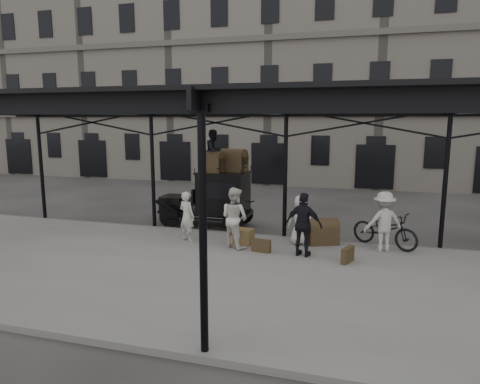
# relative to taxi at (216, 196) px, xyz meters

# --- Properties ---
(ground) EXTENTS (120.00, 120.00, 0.00)m
(ground) POSITION_rel_taxi_xyz_m (2.94, -3.21, -1.20)
(ground) COLOR #383533
(ground) RESTS_ON ground
(platform) EXTENTS (28.00, 8.00, 0.15)m
(platform) POSITION_rel_taxi_xyz_m (2.94, -5.21, -1.13)
(platform) COLOR slate
(platform) RESTS_ON ground
(canopy) EXTENTS (22.50, 9.00, 4.74)m
(canopy) POSITION_rel_taxi_xyz_m (2.94, -4.93, 3.39)
(canopy) COLOR black
(canopy) RESTS_ON ground
(building_frontage) EXTENTS (64.00, 8.00, 14.00)m
(building_frontage) POSITION_rel_taxi_xyz_m (2.94, 14.79, 5.80)
(building_frontage) COLOR slate
(building_frontage) RESTS_ON ground
(taxi) EXTENTS (3.65, 1.55, 2.18)m
(taxi) POSITION_rel_taxi_xyz_m (0.00, 0.00, 0.00)
(taxi) COLOR black
(taxi) RESTS_ON ground
(porter_left) EXTENTS (0.71, 0.60, 1.67)m
(porter_left) POSITION_rel_taxi_xyz_m (-0.08, -2.69, -0.22)
(porter_left) COLOR beige
(porter_left) RESTS_ON platform
(porter_midleft) EXTENTS (1.17, 1.08, 1.92)m
(porter_midleft) POSITION_rel_taxi_xyz_m (1.65, -2.95, -0.09)
(porter_midleft) COLOR silver
(porter_midleft) RESTS_ON platform
(porter_centre) EXTENTS (0.89, 0.67, 1.62)m
(porter_centre) POSITION_rel_taxi_xyz_m (3.60, -2.03, -0.24)
(porter_centre) COLOR beige
(porter_centre) RESTS_ON platform
(porter_official) EXTENTS (1.19, 0.70, 1.91)m
(porter_official) POSITION_rel_taxi_xyz_m (3.87, -3.23, -0.10)
(porter_official) COLOR black
(porter_official) RESTS_ON platform
(porter_right) EXTENTS (1.37, 1.08, 1.86)m
(porter_right) POSITION_rel_taxi_xyz_m (6.16, -2.06, -0.12)
(porter_right) COLOR #BCB8AC
(porter_right) RESTS_ON platform
(bicycle) EXTENTS (2.27, 1.71, 1.14)m
(bicycle) POSITION_rel_taxi_xyz_m (6.23, -1.60, -0.48)
(bicycle) COLOR black
(bicycle) RESTS_ON platform
(porter_roof) EXTENTS (0.81, 0.93, 1.61)m
(porter_roof) POSITION_rel_taxi_xyz_m (-0.03, -0.10, 1.78)
(porter_roof) COLOR black
(porter_roof) RESTS_ON taxi
(steamer_trunk_roof_near) EXTENTS (0.97, 0.68, 0.66)m
(steamer_trunk_roof_near) POSITION_rel_taxi_xyz_m (-0.08, -0.25, 1.31)
(steamer_trunk_roof_near) COLOR #4C3A23
(steamer_trunk_roof_near) RESTS_ON taxi
(steamer_trunk_roof_far) EXTENTS (1.10, 0.81, 0.72)m
(steamer_trunk_roof_far) POSITION_rel_taxi_xyz_m (0.67, 0.20, 1.34)
(steamer_trunk_roof_far) COLOR #4C3A23
(steamer_trunk_roof_far) RESTS_ON taxi
(steamer_trunk_platform) EXTENTS (1.13, 0.94, 0.71)m
(steamer_trunk_platform) POSITION_rel_taxi_xyz_m (4.31, -1.79, -0.70)
(steamer_trunk_platform) COLOR #4C3A23
(steamer_trunk_platform) RESTS_ON platform
(wicker_hamper) EXTENTS (0.68, 0.56, 0.50)m
(wicker_hamper) POSITION_rel_taxi_xyz_m (1.83, -2.53, -0.80)
(wicker_hamper) COLOR olive
(wicker_hamper) RESTS_ON platform
(suitcase_upright) EXTENTS (0.36, 0.61, 0.45)m
(suitcase_upright) POSITION_rel_taxi_xyz_m (5.17, -3.48, -0.83)
(suitcase_upright) COLOR #4C3A23
(suitcase_upright) RESTS_ON platform
(suitcase_flat) EXTENTS (0.61, 0.23, 0.40)m
(suitcase_flat) POSITION_rel_taxi_xyz_m (2.58, -3.22, -0.85)
(suitcase_flat) COLOR #4C3A23
(suitcase_flat) RESTS_ON platform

